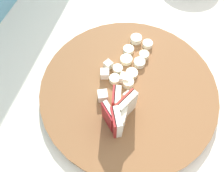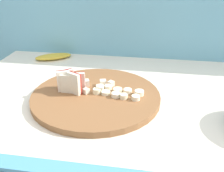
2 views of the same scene
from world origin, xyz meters
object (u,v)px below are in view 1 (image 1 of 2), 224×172
Objects in this scene: cutting_board at (128,88)px; banana_slice_rows at (132,60)px; apple_dice_pile at (112,82)px; apple_wedge_fan at (119,112)px.

banana_slice_rows is (0.07, 0.01, 0.02)m from cutting_board.
cutting_board is at bearing -83.12° from apple_dice_pile.
banana_slice_rows is (0.07, -0.03, -0.00)m from apple_dice_pile.
cutting_board is 3.70× the size of apple_dice_pile.
apple_dice_pile is (0.08, 0.03, -0.02)m from apple_wedge_fan.
cutting_board is 2.53× the size of banana_slice_rows.
apple_wedge_fan reaches higher than banana_slice_rows.
apple_dice_pile reaches higher than banana_slice_rows.
apple_dice_pile is 0.08m from banana_slice_rows.
cutting_board is 0.07m from banana_slice_rows.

